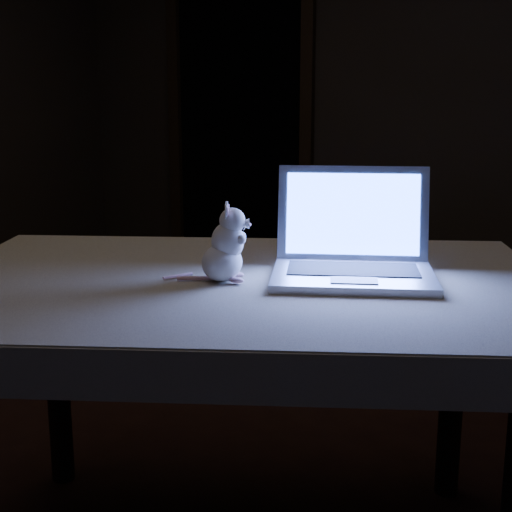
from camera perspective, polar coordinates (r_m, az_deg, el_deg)
The scene contains 7 objects.
floor at distance 2.64m, azimuth -5.64°, elevation -18.52°, with size 5.00×5.00×0.00m, color black.
back_wall at distance 4.56m, azimuth 11.32°, elevation 11.72°, with size 4.50×0.04×2.60m, color black.
doorway at distance 4.98m, azimuth -1.24°, elevation 9.33°, with size 1.06×0.36×2.13m, color black, non-canonical shape.
table at distance 2.19m, azimuth -1.12°, elevation -12.75°, with size 1.58×1.02×0.85m, color black, non-canonical shape.
tablecloth at distance 2.10m, azimuth -0.29°, elevation -2.96°, with size 1.70×1.13×0.11m, color beige, non-canonical shape.
laptop at distance 2.01m, azimuth 7.59°, elevation 2.22°, with size 0.44×0.38×0.30m, color #BCBCC1, non-canonical shape.
plush_mouse at distance 2.00m, azimuth -2.64°, elevation 1.03°, with size 0.16×0.16×0.21m, color silver, non-canonical shape.
Camera 1 is at (1.23, -1.89, 1.37)m, focal length 52.00 mm.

